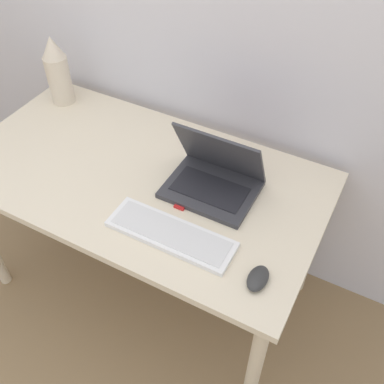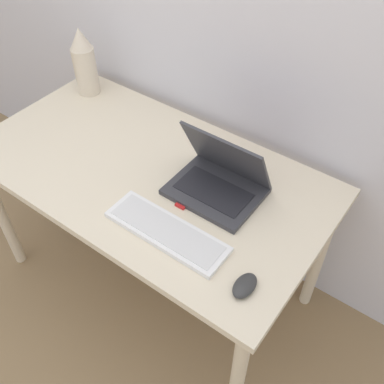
{
  "view_description": "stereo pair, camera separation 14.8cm",
  "coord_description": "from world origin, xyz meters",
  "px_view_note": "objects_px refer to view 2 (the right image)",
  "views": [
    {
      "loc": [
        0.76,
        -0.62,
        1.89
      ],
      "look_at": [
        0.27,
        0.3,
        0.83
      ],
      "focal_mm": 42.0,
      "sensor_mm": 36.0,
      "label": 1
    },
    {
      "loc": [
        0.89,
        -0.54,
        1.89
      ],
      "look_at": [
        0.27,
        0.3,
        0.83
      ],
      "focal_mm": 42.0,
      "sensor_mm": 36.0,
      "label": 2
    }
  ],
  "objects_px": {
    "keyboard": "(167,231)",
    "mouse": "(245,286)",
    "mp3_player": "(184,202)",
    "laptop": "(219,179)",
    "vase": "(84,62)"
  },
  "relations": [
    {
      "from": "keyboard",
      "to": "mouse",
      "type": "distance_m",
      "value": 0.32
    },
    {
      "from": "keyboard",
      "to": "mp3_player",
      "type": "distance_m",
      "value": 0.15
    },
    {
      "from": "mouse",
      "to": "laptop",
      "type": "bearing_deg",
      "value": 134.4
    },
    {
      "from": "laptop",
      "to": "mp3_player",
      "type": "relative_size",
      "value": 5.3
    },
    {
      "from": "vase",
      "to": "mp3_player",
      "type": "xyz_separation_m",
      "value": [
        0.78,
        -0.31,
        -0.15
      ]
    },
    {
      "from": "vase",
      "to": "laptop",
      "type": "bearing_deg",
      "value": -12.12
    },
    {
      "from": "mouse",
      "to": "vase",
      "type": "distance_m",
      "value": 1.24
    },
    {
      "from": "mouse",
      "to": "mp3_player",
      "type": "relative_size",
      "value": 1.66
    },
    {
      "from": "keyboard",
      "to": "mp3_player",
      "type": "relative_size",
      "value": 7.21
    },
    {
      "from": "mouse",
      "to": "vase",
      "type": "relative_size",
      "value": 0.33
    },
    {
      "from": "mp3_player",
      "to": "mouse",
      "type": "bearing_deg",
      "value": -25.9
    },
    {
      "from": "vase",
      "to": "mp3_player",
      "type": "relative_size",
      "value": 5.08
    },
    {
      "from": "keyboard",
      "to": "vase",
      "type": "xyz_separation_m",
      "value": [
        -0.82,
        0.45,
        0.14
      ]
    },
    {
      "from": "mouse",
      "to": "vase",
      "type": "height_order",
      "value": "vase"
    },
    {
      "from": "vase",
      "to": "mouse",
      "type": "bearing_deg",
      "value": -22.96
    }
  ]
}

